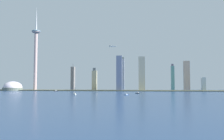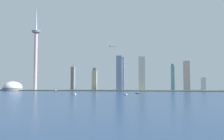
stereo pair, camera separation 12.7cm
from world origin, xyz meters
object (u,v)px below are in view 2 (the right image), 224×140
at_px(observation_tower, 36,50).
at_px(skyscraper_1, 173,78).
at_px(skyscraper_6, 119,73).
at_px(skyscraper_7, 187,76).
at_px(stadium_dome, 13,88).
at_px(skyscraper_2, 142,74).
at_px(boat_2, 127,95).
at_px(skyscraper_4, 123,74).
at_px(boat_0, 75,94).
at_px(airplane, 113,46).
at_px(skyscraper_5, 73,78).
at_px(boat_3, 56,91).
at_px(skyscraper_3, 204,84).
at_px(boat_1, 138,93).
at_px(skyscraper_0, 94,80).

distance_m(observation_tower, skyscraper_1, 590.24).
xyz_separation_m(skyscraper_6, skyscraper_7, (276.25, 74.06, -7.98)).
bearing_deg(stadium_dome, skyscraper_2, 4.79).
bearing_deg(boat_2, observation_tower, -85.67).
xyz_separation_m(skyscraper_4, skyscraper_6, (-7.61, -106.69, -1.26)).
bearing_deg(boat_2, skyscraper_2, -147.01).
relative_size(observation_tower, skyscraper_7, 2.91).
xyz_separation_m(boat_0, airplane, (72.39, 276.31, 173.49)).
relative_size(skyscraper_5, boat_3, 7.65).
xyz_separation_m(skyscraper_3, skyscraper_4, (-321.94, 77.41, 44.41)).
xyz_separation_m(skyscraper_7, boat_1, (-205.69, -276.98, -60.21)).
bearing_deg(skyscraper_1, skyscraper_3, -22.43).
bearing_deg(boat_3, skyscraper_7, 177.38).
distance_m(stadium_dome, skyscraper_1, 666.84).
relative_size(observation_tower, skyscraper_6, 2.58).
height_order(skyscraper_1, skyscraper_3, skyscraper_1).
xyz_separation_m(skyscraper_3, skyscraper_5, (-547.55, 69.29, 25.68)).
relative_size(boat_1, boat_2, 1.05).
distance_m(stadium_dome, airplane, 447.86).
relative_size(skyscraper_3, skyscraper_5, 0.45).
xyz_separation_m(boat_0, boat_1, (167.27, 87.35, -0.33)).
distance_m(skyscraper_1, skyscraper_2, 136.81).
xyz_separation_m(stadium_dome, skyscraper_2, (530.53, 44.48, 58.35)).
xyz_separation_m(observation_tower, skyscraper_4, (363.32, 93.42, -101.33)).
bearing_deg(airplane, boat_1, -48.65).
bearing_deg(boat_3, skyscraper_4, -161.92).
bearing_deg(skyscraper_5, boat_3, -94.60).
relative_size(skyscraper_1, skyscraper_2, 0.80).
relative_size(skyscraper_0, boat_2, 7.85).
height_order(observation_tower, boat_0, observation_tower).
distance_m(skyscraper_6, skyscraper_7, 286.11).
relative_size(observation_tower, skyscraper_1, 3.23).
bearing_deg(stadium_dome, skyscraper_7, 6.72).
relative_size(skyscraper_2, skyscraper_3, 2.62).
bearing_deg(skyscraper_6, airplane, -150.13).
height_order(stadium_dome, boat_3, stadium_dome).
height_order(boat_1, airplane, airplane).
distance_m(stadium_dome, boat_2, 556.52).
relative_size(skyscraper_4, skyscraper_7, 1.19).
distance_m(boat_1, boat_2, 89.73).
relative_size(skyscraper_4, boat_0, 16.93).
height_order(skyscraper_6, boat_2, skyscraper_6).
bearing_deg(skyscraper_7, skyscraper_5, 177.16).
distance_m(skyscraper_4, skyscraper_5, 226.54).
bearing_deg(skyscraper_1, boat_2, -116.10).
bearing_deg(skyscraper_3, boat_1, -138.12).
distance_m(observation_tower, boat_3, 227.47).
relative_size(skyscraper_1, airplane, 3.47).
distance_m(boat_0, airplane, 334.19).
height_order(observation_tower, skyscraper_7, observation_tower).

